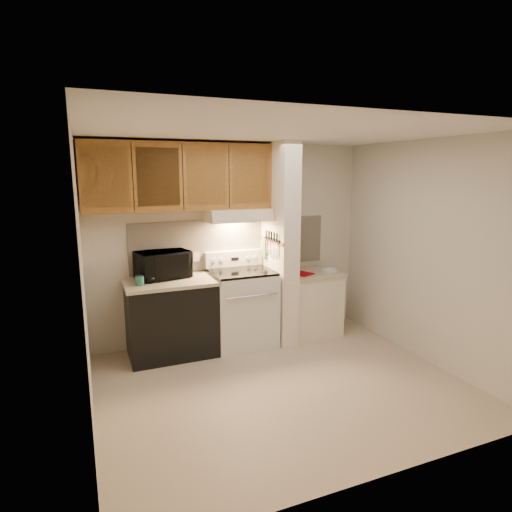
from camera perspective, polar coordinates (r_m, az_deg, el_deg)
floor at (r=4.58m, az=3.40°, el=-16.70°), size 3.60×3.60×0.00m
ceiling at (r=4.07m, az=3.81°, el=16.21°), size 3.60×3.60×0.00m
wall_back at (r=5.51m, az=-3.21°, el=1.84°), size 3.60×2.50×0.02m
wall_left at (r=3.75m, az=-22.04°, el=-3.38°), size 0.02×3.00×2.50m
wall_right at (r=5.18m, az=21.81°, el=0.45°), size 0.02×3.00×2.50m
backsplash at (r=5.51m, az=-3.17°, el=1.66°), size 2.60×0.02×0.63m
range_body at (r=5.39m, az=-1.91°, el=-7.04°), size 0.76×0.65×0.92m
oven_window at (r=5.09m, az=-0.65°, el=-7.64°), size 0.50×0.01×0.30m
oven_handle at (r=4.99m, az=-0.50°, el=-5.38°), size 0.65×0.02×0.02m
cooktop at (r=5.26m, az=-1.94°, el=-2.11°), size 0.74×0.64×0.03m
range_backguard at (r=5.49m, az=-2.98°, el=-0.32°), size 0.76×0.08×0.20m
range_display at (r=5.46m, az=-2.84°, el=-0.40°), size 0.10×0.01×0.04m
range_knob_left_outer at (r=5.37m, az=-5.64°, el=-0.63°), size 0.05×0.02×0.05m
range_knob_left_inner at (r=5.40m, az=-4.63°, el=-0.55°), size 0.05×0.02×0.05m
range_knob_right_inner at (r=5.51m, az=-1.06°, el=-0.26°), size 0.05×0.02×0.05m
range_knob_right_outer at (r=5.55m, az=-0.10°, el=-0.18°), size 0.05×0.02×0.05m
dishwasher_front at (r=5.18m, az=-11.20°, el=-8.29°), size 1.00×0.63×0.87m
left_countertop at (r=5.05m, az=-11.40°, el=-3.41°), size 1.04×0.67×0.04m
spoon_rest at (r=5.22m, az=-11.11°, el=-2.60°), size 0.23×0.11×0.02m
teal_jar at (r=4.89m, az=-15.24°, el=-3.20°), size 0.11×0.11×0.10m
outlet at (r=5.38m, az=-7.94°, el=-0.11°), size 0.08×0.01×0.12m
microwave at (r=5.13m, az=-12.32°, el=-1.13°), size 0.66×0.52×0.32m
partition_pillar at (r=5.39m, az=3.15°, el=1.61°), size 0.22×0.70×2.50m
pillar_trim at (r=5.33m, az=2.03°, el=2.07°), size 0.01×0.70×0.04m
knife_strip at (r=5.28m, az=2.20°, el=2.20°), size 0.02×0.42×0.04m
knife_blade_a at (r=5.15m, az=2.77°, el=0.85°), size 0.01×0.03×0.16m
knife_handle_a at (r=5.13m, az=2.81°, el=2.49°), size 0.02×0.02×0.10m
knife_blade_b at (r=5.21m, az=2.48°, el=0.85°), size 0.01×0.04×0.18m
knife_handle_b at (r=5.19m, az=2.45°, el=2.61°), size 0.02×0.02×0.10m
knife_blade_c at (r=5.29m, az=2.08°, el=0.90°), size 0.01×0.04×0.20m
knife_handle_c at (r=5.27m, az=2.07°, el=2.73°), size 0.02×0.02×0.10m
knife_blade_d at (r=5.37m, az=1.69°, el=1.27°), size 0.01×0.04×0.16m
knife_handle_d at (r=5.33m, az=1.77°, el=2.83°), size 0.02×0.02×0.10m
knife_blade_e at (r=5.42m, az=1.43°, el=1.26°), size 0.01×0.04×0.18m
knife_handle_e at (r=5.41m, az=1.37°, el=2.96°), size 0.02×0.02×0.10m
oven_mitt at (r=5.50m, az=1.14°, el=1.08°), size 0.03×0.10×0.24m
right_cab_base at (r=5.79m, az=7.20°, el=-6.39°), size 0.70×0.60×0.81m
right_countertop at (r=5.68m, az=7.31°, el=-2.29°), size 0.74×0.64×0.04m
red_folder at (r=5.55m, az=5.91°, el=-2.30°), size 0.34×0.38×0.01m
white_box at (r=5.70m, az=9.74°, el=-1.89°), size 0.18×0.15×0.04m
range_hood at (r=5.26m, az=-2.47°, el=5.52°), size 0.78×0.44×0.15m
hood_lip at (r=5.07m, az=-1.65°, el=4.80°), size 0.78×0.04×0.06m
upper_cabinets at (r=5.09m, az=-10.13°, el=10.36°), size 2.18×0.33×0.77m
cab_door_a at (r=4.82m, az=-19.40°, el=9.88°), size 0.46×0.01×0.63m
cab_gap_a at (r=4.84m, az=-16.13°, el=10.07°), size 0.01×0.01×0.73m
cab_door_b at (r=4.88m, az=-12.90°, el=10.23°), size 0.46×0.01×0.63m
cab_gap_b at (r=4.93m, az=-9.73°, el=10.35°), size 0.01×0.01×0.73m
cab_door_c at (r=5.00m, az=-6.63°, el=10.44°), size 0.46×0.01×0.63m
cab_gap_c at (r=5.08m, az=-3.62°, el=10.50°), size 0.01×0.01×0.73m
cab_door_d at (r=5.17m, az=-0.72°, el=10.53°), size 0.46×0.01×0.63m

